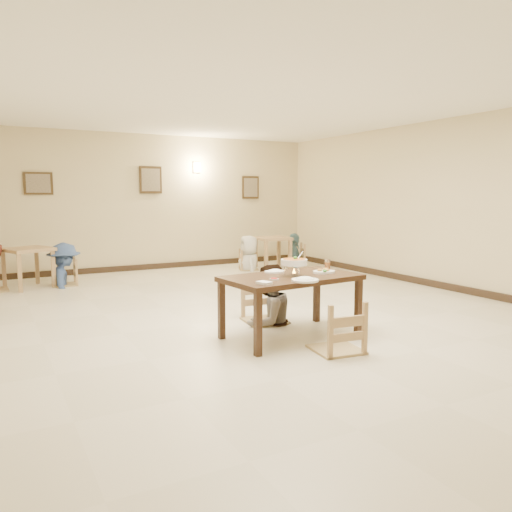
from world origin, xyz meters
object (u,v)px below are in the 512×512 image
main_diner (269,265)px  bg_chair_lr (64,261)px  bg_table_left (28,255)px  main_table (291,282)px  curry_warmer (294,262)px  drink_glass (327,265)px  bg_chair_rl (249,251)px  bg_diner_b (63,243)px  bg_diner_c (249,236)px  chair_far (264,282)px  bg_chair_rr (294,245)px  bg_diner_d (294,233)px  chair_near (337,303)px  bg_table_right (273,243)px

main_diner → bg_chair_lr: main_diner is taller
main_diner → bg_table_left: bearing=-77.5°
main_table → curry_warmer: curry_warmer is taller
drink_glass → curry_warmer: bearing=-163.5°
bg_chair_rl → bg_table_left: bearing=108.6°
main_table → bg_diner_b: 5.22m
bg_diner_b → bg_chair_lr: bearing=-85.4°
bg_table_left → bg_diner_c: 4.50m
chair_far → drink_glass: size_ratio=7.94×
bg_chair_rr → bg_diner_d: bearing=-23.6°
bg_table_left → bg_chair_rr: bg_chair_rr is taller
chair_near → bg_diner_b: 5.92m
curry_warmer → drink_glass: bearing=16.5°
drink_glass → bg_chair_rl: 4.99m
main_table → curry_warmer: 0.25m
drink_glass → main_table: bearing=-167.3°
chair_near → bg_chair_rr: 6.45m
main_diner → bg_diner_c: (1.92, 4.24, -0.00)m
main_diner → bg_diner_d: bg_diner_d is taller
bg_table_left → bg_diner_b: size_ratio=0.60×
curry_warmer → bg_diner_d: 5.96m
chair_near → bg_chair_rr: (3.09, 5.66, -0.03)m
bg_chair_rr → bg_diner_d: (-0.00, -0.00, 0.28)m
curry_warmer → bg_diner_c: bearing=68.1°
bg_diner_b → chair_near: bearing=-155.3°
main_diner → bg_diner_b: (-1.99, 4.18, 0.02)m
bg_table_right → bg_diner_d: bearing=4.2°
bg_chair_rr → bg_diner_b: bg_diner_b is taller
chair_near → bg_diner_b: bearing=-62.8°
chair_far → chair_near: 1.46m
bg_chair_rl → bg_chair_rr: size_ratio=0.87×
drink_glass → bg_diner_c: (1.38, 4.78, -0.03)m
bg_table_left → bg_diner_c: size_ratio=0.61×
drink_glass → bg_table_right: bearing=67.3°
chair_near → bg_diner_c: bearing=-101.3°
drink_glass → bg_chair_rl: size_ratio=0.16×
bg_chair_rl → bg_chair_rr: 1.23m
chair_near → main_diner: 1.40m
bg_chair_lr → chair_far: bearing=28.3°
chair_far → bg_diner_c: size_ratio=0.70×
drink_glass → bg_diner_b: size_ratio=0.09×
curry_warmer → bg_chair_rl: curry_warmer is taller
chair_far → main_diner: (0.03, -0.08, 0.24)m
drink_glass → bg_chair_lr: bg_chair_lr is taller
bg_chair_rl → bg_diner_b: bg_diner_b is taller
bg_diner_c → drink_glass: bearing=-1.7°
curry_warmer → bg_diner_d: size_ratio=0.22×
bg_diner_d → chair_near: bearing=177.4°
bg_diner_b → main_diner: bearing=-150.0°
bg_diner_b → bg_diner_c: bearing=-84.5°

